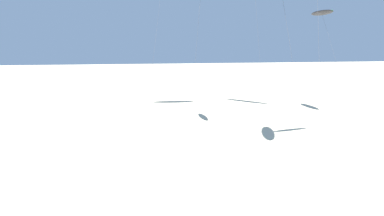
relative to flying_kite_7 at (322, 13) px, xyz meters
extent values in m
cylinder|color=#4C4C51|center=(-11.06, -19.20, -5.57)|extent=(0.66, 6.49, 14.92)
cylinder|color=#4C4C51|center=(-8.53, -0.59, -2.93)|extent=(0.27, 7.75, 20.19)
cylinder|color=#4C4C51|center=(-10.35, -22.00, -2.38)|extent=(2.65, 9.59, 21.29)
cylinder|color=#4C4C51|center=(-17.60, -7.95, -5.35)|extent=(1.77, 3.25, 15.36)
cylinder|color=#4C4C51|center=(-21.28, -0.36, -2.98)|extent=(3.35, 9.68, 20.10)
ellipsoid|color=black|center=(0.00, 0.01, 0.00)|extent=(1.56, 5.50, 1.04)
ellipsoid|color=green|center=(0.00, 0.01, 0.04)|extent=(0.66, 5.58, 0.71)
cylinder|color=#4C4C51|center=(0.23, -4.58, -6.56)|extent=(0.47, 9.19, 12.94)
camera|label=1|loc=(-24.75, -53.69, -2.39)|focal=40.68mm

